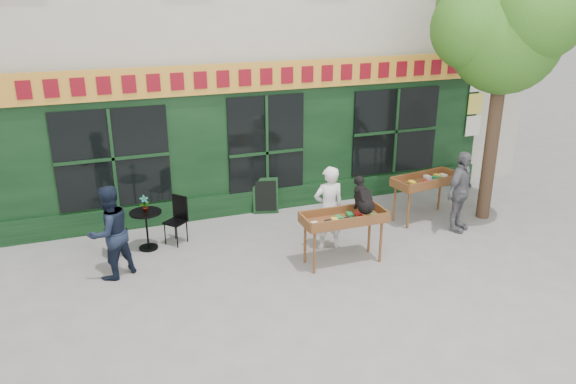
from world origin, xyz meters
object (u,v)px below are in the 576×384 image
(man_right, at_px, (460,192))
(dog, at_px, (364,195))
(man_left, at_px, (110,232))
(woman, at_px, (329,208))
(book_cart_center, at_px, (344,221))
(bistro_table, at_px, (146,223))
(book_cart_right, at_px, (426,183))

(man_right, bearing_deg, dog, 162.65)
(man_left, bearing_deg, woman, 145.79)
(book_cart_center, distance_m, bistro_table, 3.74)
(book_cart_center, height_order, bistro_table, book_cart_center)
(man_right, bearing_deg, man_left, 146.81)
(book_cart_center, relative_size, book_cart_right, 0.95)
(woman, height_order, bistro_table, woman)
(bistro_table, xyz_separation_m, man_left, (-0.70, -0.90, 0.28))
(woman, bearing_deg, book_cart_right, -166.45)
(man_left, bearing_deg, book_cart_center, 136.59)
(book_cart_center, relative_size, woman, 0.92)
(dog, xyz_separation_m, bistro_table, (-3.60, 1.87, -0.75))
(woman, xyz_separation_m, man_right, (2.84, -0.16, 0.02))
(dog, height_order, book_cart_right, dog)
(book_cart_right, height_order, bistro_table, book_cart_right)
(book_cart_right, bearing_deg, bistro_table, 164.71)
(woman, relative_size, bistro_table, 2.16)
(book_cart_right, relative_size, bistro_table, 2.08)
(book_cart_right, bearing_deg, dog, -159.10)
(book_cart_center, relative_size, man_left, 0.91)
(woman, relative_size, man_left, 0.99)
(book_cart_right, xyz_separation_m, bistro_table, (-5.79, 0.58, -0.28))
(bistro_table, height_order, man_left, man_left)
(bistro_table, bearing_deg, book_cart_center, -29.25)
(book_cart_center, bearing_deg, man_left, 167.39)
(man_left, bearing_deg, dog, 136.99)
(man_left, bearing_deg, man_right, 146.07)
(book_cart_right, bearing_deg, book_cart_center, -163.57)
(woman, bearing_deg, man_right, 177.26)
(bistro_table, bearing_deg, man_right, -12.32)
(woman, xyz_separation_m, book_cart_right, (2.54, 0.59, 0.00))
(woman, height_order, man_left, man_left)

